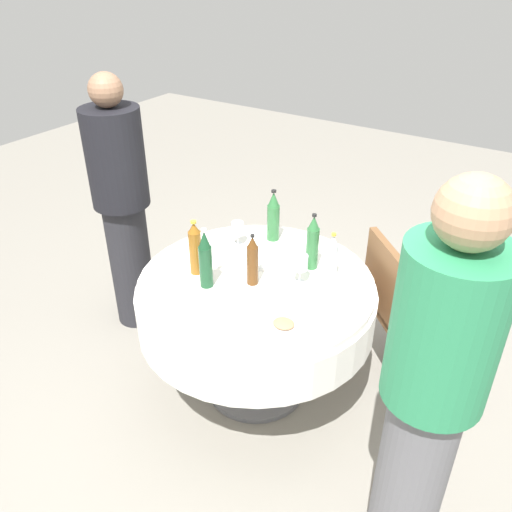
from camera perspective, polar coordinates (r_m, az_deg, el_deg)
ground_plane at (r=3.12m, az=0.00°, el=-14.03°), size 10.00×10.00×0.00m
dining_table at (r=2.73m, az=0.00°, el=-5.30°), size 1.23×1.23×0.74m
bottle_green_east at (r=2.69m, az=6.21°, el=1.41°), size 0.07×0.07×0.31m
bottle_brown_left at (r=2.56m, az=-0.47°, el=-0.52°), size 0.06×0.06×0.28m
bottle_clear_rear at (r=2.62m, az=8.29°, el=-0.20°), size 0.06×0.06×0.26m
bottle_amber_near at (r=2.65m, az=-6.66°, el=0.80°), size 0.06×0.06×0.30m
bottle_dark_green_north at (r=2.54m, az=-5.54°, el=-0.43°), size 0.07×0.07×0.32m
bottle_green_mid at (r=2.95m, az=1.91°, el=4.30°), size 0.07×0.07×0.31m
wine_glass_near at (r=2.57m, az=4.87°, el=-0.86°), size 0.07×0.07×0.16m
wine_glass_north at (r=2.91m, az=-2.04°, el=2.87°), size 0.07×0.07×0.14m
plate_far at (r=2.82m, az=1.16°, el=-0.18°), size 0.26×0.26×0.02m
plate_inner at (r=2.33m, az=3.03°, el=-7.65°), size 0.22×0.22×0.04m
fork_left at (r=2.85m, az=-4.76°, el=-0.05°), size 0.14×0.14×0.00m
fork_rear at (r=2.53m, az=-2.73°, el=-4.37°), size 0.17×0.08×0.00m
person_east at (r=3.27m, az=-14.41°, el=5.50°), size 0.34×0.34×1.62m
person_left at (r=1.91m, az=18.43°, el=-14.38°), size 0.34×0.34×1.69m
chair_mid at (r=3.00m, az=15.12°, el=-4.44°), size 0.57×0.57×0.87m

